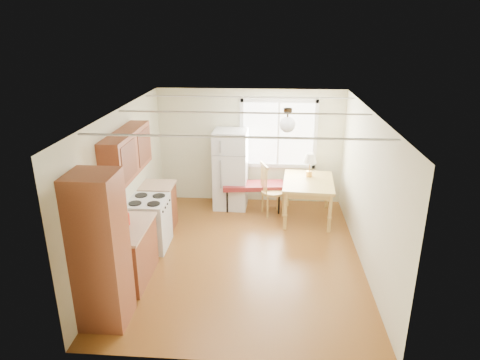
# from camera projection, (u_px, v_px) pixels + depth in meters

# --- Properties ---
(room_shell) EXTENTS (4.60, 5.60, 2.62)m
(room_shell) POSITION_uv_depth(u_px,v_px,m) (243.00, 188.00, 6.98)
(room_shell) COLOR #5B3212
(room_shell) RESTS_ON ground
(kitchen_run) EXTENTS (0.65, 3.40, 2.20)m
(kitchen_run) POSITION_uv_depth(u_px,v_px,m) (130.00, 224.00, 6.64)
(kitchen_run) COLOR brown
(kitchen_run) RESTS_ON ground
(window_unit) EXTENTS (1.64, 0.05, 1.51)m
(window_unit) POSITION_uv_depth(u_px,v_px,m) (278.00, 134.00, 9.16)
(window_unit) COLOR white
(window_unit) RESTS_ON room_shell
(pendant_light) EXTENTS (0.26, 0.26, 0.40)m
(pendant_light) POSITION_uv_depth(u_px,v_px,m) (287.00, 124.00, 6.97)
(pendant_light) COLOR black
(pendant_light) RESTS_ON room_shell
(refrigerator) EXTENTS (0.72, 0.74, 1.70)m
(refrigerator) POSITION_uv_depth(u_px,v_px,m) (231.00, 169.00, 9.13)
(refrigerator) COLOR silver
(refrigerator) RESTS_ON ground
(bench) EXTENTS (1.34, 0.63, 0.60)m
(bench) POSITION_uv_depth(u_px,v_px,m) (254.00, 186.00, 9.04)
(bench) COLOR maroon
(bench) RESTS_ON ground
(dining_table) EXTENTS (1.07, 1.38, 0.82)m
(dining_table) POSITION_uv_depth(u_px,v_px,m) (308.00, 185.00, 8.58)
(dining_table) COLOR #B28F44
(dining_table) RESTS_ON ground
(chair) EXTENTS (0.54, 0.53, 1.12)m
(chair) POSITION_uv_depth(u_px,v_px,m) (268.00, 186.00, 8.76)
(chair) COLOR #B28F44
(chair) RESTS_ON ground
(table_lamp) EXTENTS (0.28, 0.28, 0.49)m
(table_lamp) POSITION_uv_depth(u_px,v_px,m) (310.00, 160.00, 8.67)
(table_lamp) COLOR gold
(table_lamp) RESTS_ON dining_table
(coffee_maker) EXTENTS (0.22, 0.26, 0.36)m
(coffee_maker) POSITION_uv_depth(u_px,v_px,m) (119.00, 226.00, 6.15)
(coffee_maker) COLOR black
(coffee_maker) RESTS_ON kitchen_run
(kettle) EXTENTS (0.13, 0.13, 0.24)m
(kettle) POSITION_uv_depth(u_px,v_px,m) (126.00, 219.00, 6.46)
(kettle) COLOR red
(kettle) RESTS_ON kitchen_run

